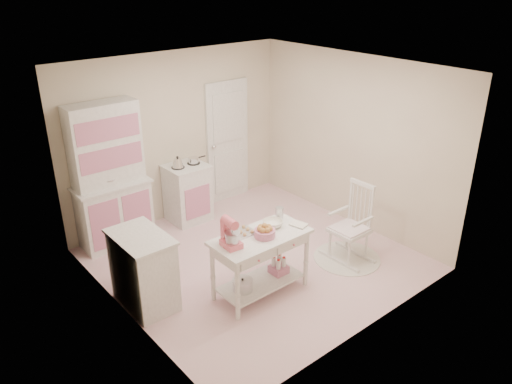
% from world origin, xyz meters
% --- Properties ---
extents(room_shell, '(3.84, 3.84, 2.62)m').
position_xyz_m(room_shell, '(0.00, 0.00, 1.65)').
color(room_shell, pink).
rests_on(room_shell, ground).
extents(door, '(0.82, 0.05, 2.04)m').
position_xyz_m(door, '(0.95, 1.87, 1.02)').
color(door, white).
rests_on(door, ground).
extents(hutch, '(1.06, 0.50, 2.08)m').
position_xyz_m(hutch, '(-1.24, 1.66, 1.04)').
color(hutch, white).
rests_on(hutch, ground).
extents(stove, '(0.62, 0.57, 0.92)m').
position_xyz_m(stove, '(-0.04, 1.61, 0.46)').
color(stove, white).
rests_on(stove, ground).
extents(base_cabinet, '(0.54, 0.84, 0.92)m').
position_xyz_m(base_cabinet, '(-1.63, 0.08, 0.46)').
color(base_cabinet, white).
rests_on(base_cabinet, ground).
extents(lace_rug, '(0.92, 0.92, 0.01)m').
position_xyz_m(lace_rug, '(0.99, -0.80, 0.01)').
color(lace_rug, white).
rests_on(lace_rug, ground).
extents(rocking_chair, '(0.49, 0.72, 1.10)m').
position_xyz_m(rocking_chair, '(0.99, -0.80, 0.55)').
color(rocking_chair, white).
rests_on(rocking_chair, ground).
extents(work_table, '(1.20, 0.60, 0.80)m').
position_xyz_m(work_table, '(-0.44, -0.63, 0.40)').
color(work_table, white).
rests_on(work_table, ground).
extents(stand_mixer, '(0.22, 0.30, 0.34)m').
position_xyz_m(stand_mixer, '(-0.86, -0.61, 0.97)').
color(stand_mixer, '#EB6376').
rests_on(stand_mixer, work_table).
extents(cookie_tray, '(0.34, 0.24, 0.02)m').
position_xyz_m(cookie_tray, '(-0.59, -0.45, 0.81)').
color(cookie_tray, silver).
rests_on(cookie_tray, work_table).
extents(bread_basket, '(0.25, 0.25, 0.09)m').
position_xyz_m(bread_basket, '(-0.42, -0.68, 0.85)').
color(bread_basket, '#C87394').
rests_on(bread_basket, work_table).
extents(mixing_bowl, '(0.25, 0.25, 0.08)m').
position_xyz_m(mixing_bowl, '(-0.18, -0.55, 0.84)').
color(mixing_bowl, white).
rests_on(mixing_bowl, work_table).
extents(metal_pitcher, '(0.10, 0.10, 0.17)m').
position_xyz_m(metal_pitcher, '(0.00, -0.47, 0.89)').
color(metal_pitcher, silver).
rests_on(metal_pitcher, work_table).
extents(recipe_book, '(0.20, 0.24, 0.02)m').
position_xyz_m(recipe_book, '(0.01, -0.75, 0.81)').
color(recipe_book, white).
rests_on(recipe_book, work_table).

